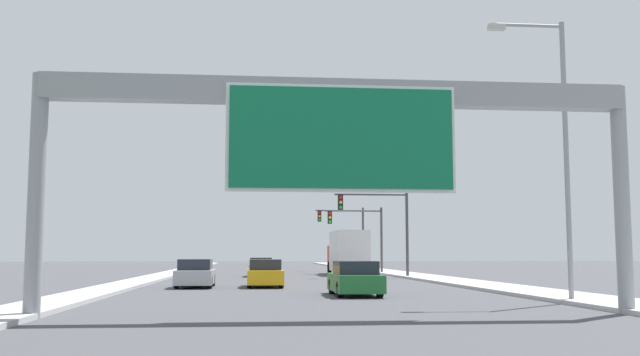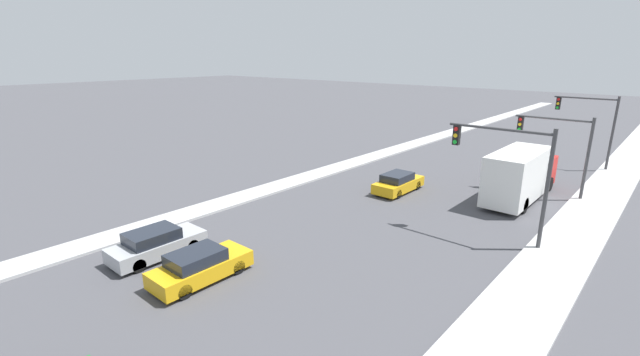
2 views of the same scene
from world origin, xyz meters
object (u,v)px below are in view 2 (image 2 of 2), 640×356
object	(u,v)px
car_near_center	(398,183)
traffic_light_mid_block	(562,141)
car_far_right	(200,266)
truck_box_primary	(521,174)
traffic_light_near_intersection	(513,163)
traffic_light_far_intersection	(593,119)
car_far_left	(156,244)

from	to	relation	value
car_near_center	traffic_light_mid_block	distance (m)	11.19
car_far_right	truck_box_primary	size ratio (longest dim) A/B	0.49
car_far_right	traffic_light_near_intersection	xyz separation A→B (m)	(8.55, 12.82, 3.55)
traffic_light_near_intersection	car_near_center	bearing A→B (deg)	157.25
car_near_center	traffic_light_mid_block	world-z (taller)	traffic_light_mid_block
car_far_right	traffic_light_far_intersection	distance (m)	34.15
truck_box_primary	traffic_light_mid_block	bearing A→B (deg)	57.70
car_far_left	traffic_light_far_intersection	world-z (taller)	traffic_light_far_intersection
car_near_center	car_far_right	bearing A→B (deg)	-90.00
car_far_right	car_near_center	bearing A→B (deg)	90.00
car_far_left	car_near_center	size ratio (longest dim) A/B	1.03
truck_box_primary	traffic_light_near_intersection	distance (m)	8.01
traffic_light_near_intersection	traffic_light_far_intersection	size ratio (longest dim) A/B	0.99
truck_box_primary	traffic_light_near_intersection	world-z (taller)	traffic_light_near_intersection
traffic_light_near_intersection	traffic_light_mid_block	size ratio (longest dim) A/B	1.10
traffic_light_near_intersection	car_far_right	bearing A→B (deg)	-123.68
traffic_light_mid_block	car_near_center	bearing A→B (deg)	-143.28
car_near_center	traffic_light_mid_block	bearing A→B (deg)	36.72
truck_box_primary	car_far_left	bearing A→B (deg)	-117.25
car_far_left	traffic_light_far_intersection	distance (m)	35.29
car_far_left	traffic_light_near_intersection	xyz separation A→B (m)	(12.05, 12.92, 3.54)
car_near_center	traffic_light_far_intersection	xyz separation A→B (m)	(8.72, 16.42, 3.56)
traffic_light_mid_block	traffic_light_far_intersection	xyz separation A→B (m)	(0.12, 10.00, 0.39)
truck_box_primary	traffic_light_mid_block	size ratio (longest dim) A/B	1.60
car_far_right	traffic_light_far_intersection	size ratio (longest dim) A/B	0.71
truck_box_primary	traffic_light_far_intersection	world-z (taller)	traffic_light_far_intersection
traffic_light_far_intersection	car_far_left	bearing A→B (deg)	-110.37
car_far_left	car_far_right	xyz separation A→B (m)	(3.50, 0.10, -0.01)
car_far_left	car_near_center	world-z (taller)	car_far_left
traffic_light_mid_block	traffic_light_far_intersection	size ratio (longest dim) A/B	0.90
truck_box_primary	traffic_light_near_intersection	bearing A→B (deg)	-78.30
car_near_center	traffic_light_mid_block	size ratio (longest dim) A/B	0.78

